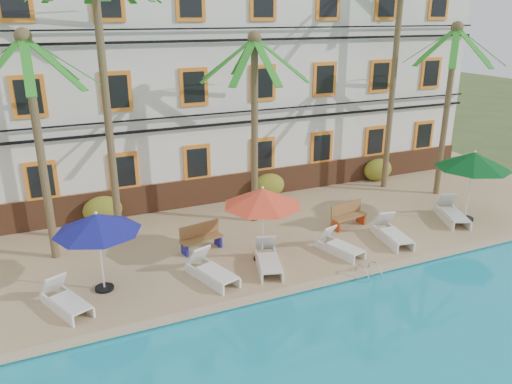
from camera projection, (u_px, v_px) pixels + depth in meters
name	position (u px, v px, depth m)	size (l,w,h in m)	color
ground	(310.00, 277.00, 16.04)	(100.00, 100.00, 0.00)	#384C23
pool_deck	(249.00, 218.00, 20.30)	(30.00, 12.00, 0.25)	tan
pool_coping	(325.00, 282.00, 15.17)	(30.00, 0.35, 0.06)	tan
hotel_building	(205.00, 74.00, 22.82)	(25.40, 6.44, 10.22)	silver
palm_a	(35.00, 117.00, 15.22)	(4.06, 4.06, 7.37)	brown
palm_b	(103.00, 67.00, 15.93)	(4.06, 4.06, 9.78)	brown
palm_c	(255.00, 103.00, 18.24)	(4.06, 4.06, 7.19)	brown
palm_d	(396.00, 48.00, 21.52)	(4.06, 4.06, 10.16)	brown
palm_e	(450.00, 87.00, 21.16)	(4.06, 4.06, 7.46)	brown
shrub_left	(103.00, 210.00, 19.35)	(1.50, 0.90, 1.10)	#2E5819
shrub_mid	(268.00, 186.00, 22.08)	(1.50, 0.90, 1.10)	#2E5819
shrub_right	(378.00, 170.00, 24.33)	(1.50, 0.90, 1.10)	#2E5819
umbrella_blue	(97.00, 223.00, 14.12)	(2.50, 2.50, 2.50)	black
umbrella_red	(262.00, 198.00, 15.91)	(2.58, 2.58, 2.58)	black
umbrella_green	(474.00, 161.00, 19.04)	(2.85, 2.85, 2.85)	black
lounger_a	(66.00, 300.00, 13.76)	(1.34, 1.97, 0.88)	silver
lounger_b	(211.00, 270.00, 15.31)	(1.26, 2.07, 0.92)	silver
lounger_c	(268.00, 259.00, 15.98)	(1.25, 2.08, 0.93)	silver
lounger_d	(339.00, 245.00, 17.02)	(1.10, 1.87, 0.84)	silver
lounger_e	(392.00, 233.00, 17.91)	(1.02, 2.06, 0.93)	silver
lounger_f	(452.00, 213.00, 19.68)	(1.47, 2.17, 0.97)	silver
bench_left	(200.00, 237.00, 17.19)	(1.56, 0.73, 0.93)	olive
bench_right	(347.00, 215.00, 19.09)	(1.56, 0.72, 0.93)	olive
pool_ladder	(368.00, 274.00, 15.68)	(0.54, 0.74, 0.74)	silver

